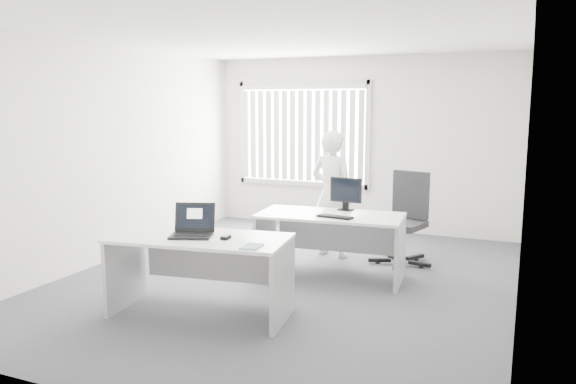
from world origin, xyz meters
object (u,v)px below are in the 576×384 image
at_px(desk_far, 330,232).
at_px(laptop, 191,221).
at_px(person, 332,194).
at_px(desk_near, 200,258).
at_px(monitor, 346,194).
at_px(office_chair, 403,235).

xyz_separation_m(desk_far, laptop, (-0.84, -1.67, 0.38)).
height_order(desk_far, laptop, laptop).
relative_size(desk_far, person, 1.02).
distance_m(desk_near, monitor, 2.15).
relative_size(desk_near, monitor, 4.51).
height_order(desk_near, monitor, monitor).
relative_size(person, monitor, 4.27).
bearing_deg(laptop, monitor, 44.79).
distance_m(desk_far, person, 1.04).
bearing_deg(monitor, person, 126.39).
relative_size(laptop, monitor, 0.99).
distance_m(office_chair, monitor, 1.07).
xyz_separation_m(desk_near, laptop, (-0.06, -0.05, 0.37)).
xyz_separation_m(person, laptop, (-0.54, -2.61, 0.08)).
bearing_deg(monitor, office_chair, 54.20).
bearing_deg(desk_far, laptop, -121.88).
relative_size(desk_near, person, 1.06).
bearing_deg(person, laptop, 89.20).
height_order(laptop, monitor, monitor).
height_order(person, laptop, person).
height_order(desk_near, person, person).
bearing_deg(desk_far, office_chair, 50.05).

